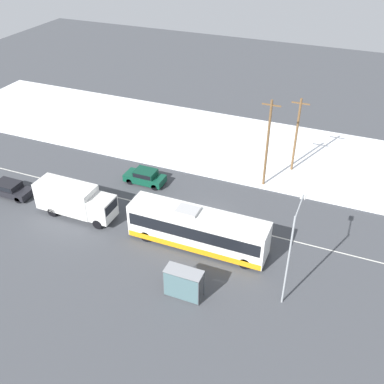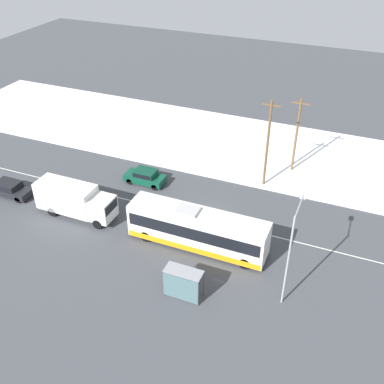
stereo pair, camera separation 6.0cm
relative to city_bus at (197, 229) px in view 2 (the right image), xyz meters
The scene contains 12 objects.
ground_plane 4.07m from the city_bus, 101.31° to the left, with size 120.00×120.00×0.00m, color #424449.
snow_lot 18.34m from the city_bus, 92.28° to the left, with size 80.00×15.60×0.12m.
lane_marking_center 4.07m from the city_bus, 101.31° to the left, with size 60.00×0.12×0.00m.
city_bus is the anchor object (origin of this frame).
box_truck 11.91m from the city_bus, behind, with size 7.45×2.30×3.06m.
sedan_car 11.06m from the city_bus, 140.75° to the left, with size 4.12×1.80×1.50m.
parked_car_near_truck 19.79m from the city_bus, behind, with size 4.52×1.80×1.43m.
pedestrian_at_stop 5.12m from the city_bus, 70.06° to the right, with size 0.59×0.26×1.63m.
bus_shelter 5.98m from the city_bus, 78.58° to the right, with size 2.78×1.20×2.40m.
streetlamp 9.09m from the city_bus, 19.72° to the right, with size 0.36×3.17×7.76m.
utility_pole_roadside 11.96m from the city_bus, 76.67° to the left, with size 1.80×0.24×9.13m.
utility_pole_snowlot 16.12m from the city_bus, 72.85° to the left, with size 1.80×0.24×8.10m.
Camera 2 is at (11.41, -30.47, 24.72)m, focal length 42.00 mm.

